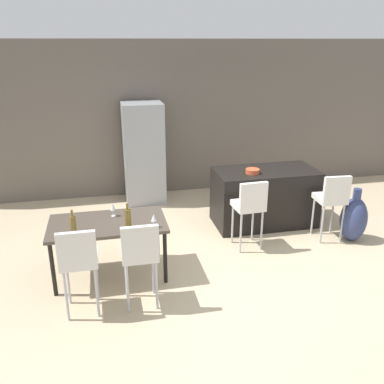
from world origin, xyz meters
name	(u,v)px	position (x,y,z in m)	size (l,w,h in m)	color
ground_plane	(239,253)	(0.00, 0.00, 0.00)	(10.00, 10.00, 0.00)	#C6B28E
back_wall	(195,118)	(0.00, 2.83, 1.45)	(10.00, 0.12, 2.90)	#665B51
kitchen_island	(264,197)	(0.73, 0.91, 0.46)	(1.63, 0.83, 0.92)	black
bar_chair_left	(250,204)	(0.18, 0.11, 0.70)	(0.42, 0.42, 1.05)	silver
bar_chair_middle	(332,197)	(1.46, 0.11, 0.70)	(0.42, 0.42, 1.05)	silver
dining_table	(108,227)	(-1.81, -0.18, 0.67)	(1.45, 0.81, 0.74)	#4C4238
dining_chair_near	(79,258)	(-2.14, -0.95, 0.70)	(0.40, 0.40, 1.05)	silver
dining_chair_far	(140,251)	(-1.48, -0.95, 0.70)	(0.40, 0.40, 1.05)	silver
wine_bottle_far	(128,218)	(-1.57, -0.41, 0.87)	(0.08, 0.08, 0.32)	brown
wine_bottle_inner	(73,225)	(-2.20, -0.45, 0.86)	(0.07, 0.07, 0.31)	brown
wine_glass_left	(113,207)	(-1.73, 0.00, 0.86)	(0.07, 0.07, 0.17)	silver
wine_glass_middle	(154,218)	(-1.26, -0.46, 0.86)	(0.07, 0.07, 0.17)	silver
refrigerator	(144,153)	(-1.08, 2.39, 0.92)	(0.72, 0.68, 1.84)	#939699
fruit_bowl	(253,171)	(0.45, 0.80, 0.96)	(0.22, 0.22, 0.07)	#C6512D
floor_vase	(354,219)	(1.81, 0.02, 0.35)	(0.39, 0.39, 0.83)	navy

